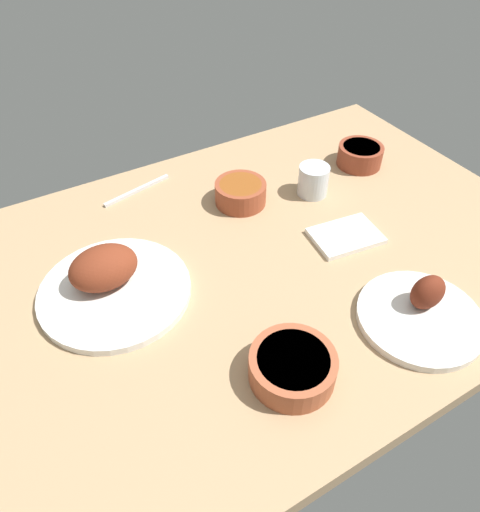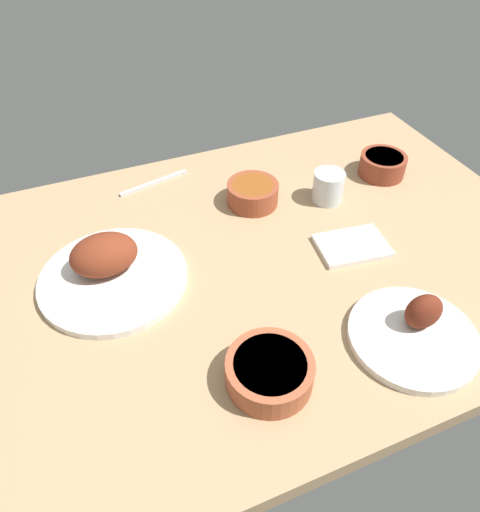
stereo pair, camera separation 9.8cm
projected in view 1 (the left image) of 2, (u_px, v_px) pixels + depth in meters
The scene contains 9 objects.
dining_table at pixel (240, 270), 101.11cm from camera, with size 140.00×90.00×4.00cm, color tan.
plate_far_side at pixel (110, 281), 92.06cm from camera, with size 29.59×29.59×9.47cm.
plate_center_main at pixel (421, 312), 87.74cm from camera, with size 23.07×23.07×8.39cm.
bowl_onions at pixel (360, 155), 125.50cm from camera, with size 11.72×11.72×5.47cm.
bowl_cream at pixel (293, 366), 77.99cm from camera, with size 14.59×14.59×5.00cm.
bowl_soup at pixel (241, 192), 113.21cm from camera, with size 12.24×12.24×5.38cm.
water_tumbler at pixel (313, 180), 115.40cm from camera, with size 7.41×7.41×7.51cm, color silver.
folded_napkin at pixel (346, 236), 105.15cm from camera, with size 14.85×10.39×1.20cm, color white.
fork_loose at pixel (137, 190), 118.15cm from camera, with size 18.65×0.90×0.80cm, color silver.
Camera 1 is at (36.12, 61.93, 73.36)cm, focal length 33.33 mm.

